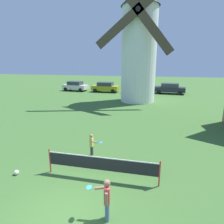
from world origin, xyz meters
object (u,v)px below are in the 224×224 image
object	(u,v)px
parked_car_cream	(75,86)
parked_car_black	(170,88)
player_near	(106,197)
windmill	(139,45)
tennis_net	(101,164)
stray_ball	(16,172)
parked_car_mustard	(105,87)
player_far	(92,144)
parked_car_blue	(137,88)

from	to	relation	value
parked_car_cream	parked_car_black	bearing A→B (deg)	1.58
parked_car_cream	player_near	bearing A→B (deg)	-64.89
windmill	tennis_net	size ratio (longest dim) A/B	3.02
player_near	parked_car_cream	xyz separation A→B (m)	(-11.70, 24.97, 0.02)
windmill	parked_car_cream	bearing A→B (deg)	149.70
player_near	parked_car_black	bearing A→B (deg)	82.30
stray_ball	parked_car_black	xyz separation A→B (m)	(7.83, 23.89, 0.71)
player_near	parked_car_mustard	distance (m)	25.60
player_far	parked_car_blue	world-z (taller)	parked_car_blue
tennis_net	player_far	bearing A→B (deg)	118.82
parked_car_blue	parked_car_black	size ratio (longest dim) A/B	0.86
parked_car_mustard	parked_car_blue	bearing A→B (deg)	-2.40
tennis_net	player_near	world-z (taller)	player_near
tennis_net	parked_car_blue	size ratio (longest dim) A/B	1.18
stray_ball	player_far	bearing A→B (deg)	41.78
parked_car_mustard	parked_car_blue	distance (m)	5.10
parked_car_cream	parked_car_mustard	size ratio (longest dim) A/B	0.99
parked_car_cream	tennis_net	bearing A→B (deg)	-64.45
parked_car_cream	windmill	bearing A→B (deg)	-30.30
tennis_net	stray_ball	world-z (taller)	tennis_net
tennis_net	parked_car_blue	distance (m)	22.54
windmill	stray_ball	world-z (taller)	windmill
parked_car_mustard	stray_ball	bearing A→B (deg)	-84.85
player_far	parked_car_cream	size ratio (longest dim) A/B	0.28
windmill	parked_car_black	distance (m)	9.88
parked_car_cream	parked_car_black	xyz separation A→B (m)	(15.13, 0.42, 0.00)
player_near	parked_car_mustard	world-z (taller)	parked_car_mustard
tennis_net	parked_car_cream	distance (m)	25.43
parked_car_blue	parked_car_black	world-z (taller)	same
parked_car_blue	player_far	bearing A→B (deg)	-90.97
parked_car_mustard	parked_car_cream	bearing A→B (deg)	177.78
parked_car_mustard	player_near	bearing A→B (deg)	-75.31
parked_car_mustard	parked_car_black	world-z (taller)	same
tennis_net	stray_ball	xyz separation A→B (m)	(-3.67, -0.53, -0.58)
tennis_net	stray_ball	size ratio (longest dim) A/B	22.45
parked_car_cream	parked_car_black	distance (m)	15.14
windmill	player_near	xyz separation A→B (m)	(0.82, -18.61, -5.81)
windmill	stray_ball	size ratio (longest dim) A/B	67.73
player_near	parked_car_mustard	xyz separation A→B (m)	(-6.49, 24.76, 0.02)
windmill	player_near	distance (m)	19.51
player_near	windmill	bearing A→B (deg)	92.52
parked_car_cream	parked_car_mustard	world-z (taller)	same
windmill	parked_car_blue	bearing A→B (deg)	95.53
windmill	parked_car_blue	size ratio (longest dim) A/B	3.55
stray_ball	parked_car_black	size ratio (longest dim) A/B	0.05
player_near	parked_car_black	distance (m)	25.61
parked_car_cream	parked_car_blue	distance (m)	10.31
parked_car_black	tennis_net	bearing A→B (deg)	-100.11
windmill	parked_car_black	xyz separation A→B (m)	(4.25, 6.78, -5.79)
tennis_net	player_far	size ratio (longest dim) A/B	3.98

